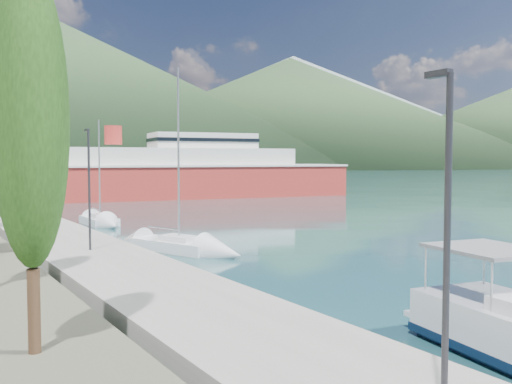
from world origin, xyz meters
TOP-DOWN VIEW (x-y plane):
  - quay at (-9.00, 26.00)m, footprint 5.00×88.00m
  - hills_far at (138.59, 618.73)m, footprint 1480.00×900.00m
  - hills_near at (98.04, 372.50)m, footprint 1010.00×520.00m
  - lamp_posts at (-9.00, 15.41)m, footprint 0.15×44.90m
  - sailboat_near at (-2.84, 15.57)m, footprint 4.71×8.13m
  - sailboat_mid at (-3.31, 31.56)m, footprint 2.10×6.37m
  - ferry at (14.34, 60.48)m, footprint 53.09×18.61m

SIDE VIEW (x-z plane):
  - sailboat_mid at x=-3.31m, z-range -4.40..4.94m
  - sailboat_near at x=-2.84m, z-range -5.40..5.97m
  - quay at x=-9.00m, z-range 0.00..0.80m
  - ferry at x=14.34m, z-range -2.02..8.31m
  - lamp_posts at x=-9.00m, z-range 1.05..7.11m
  - hills_near at x=98.04m, z-range -8.32..106.68m
  - hills_far at x=138.59m, z-range -12.61..167.39m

